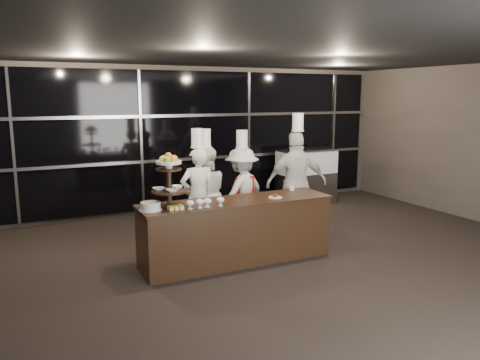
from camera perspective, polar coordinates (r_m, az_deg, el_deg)
name	(u,v)px	position (r m, az deg, el deg)	size (l,w,h in m)	color
room	(348,174)	(5.60, 13.04, 0.72)	(10.00, 10.00, 10.00)	black
window_wall	(197,139)	(9.90, -5.23, 5.00)	(8.60, 0.10, 2.80)	black
buffet_counter	(237,231)	(6.85, -0.41, -6.18)	(2.84, 0.74, 0.92)	black
display_stand	(169,177)	(6.29, -8.66, 0.40)	(0.48, 0.48, 0.74)	black
compotes	(204,202)	(6.29, -4.36, -2.64)	(0.55, 0.11, 0.12)	silver
layer_cake	(150,206)	(6.24, -10.86, -3.17)	(0.30, 0.30, 0.11)	white
pastry_squares	(176,208)	(6.22, -7.86, -3.36)	(0.20, 0.13, 0.05)	#DABC6A
small_plate	(275,197)	(6.91, 4.31, -2.04)	(0.20, 0.20, 0.05)	white
chef_cup	(292,188)	(7.46, 6.34, -1.00)	(0.08, 0.08, 0.07)	white
display_case	(306,174)	(10.52, 8.10, 0.76)	(1.31, 0.57, 1.24)	#A5A5AA
chef_a	(198,195)	(7.58, -5.13, -1.78)	(0.61, 0.42, 1.90)	silver
chef_b	(206,193)	(7.85, -4.21, -1.55)	(0.84, 0.70, 1.87)	white
chef_c	(242,191)	(8.05, 0.23, -1.38)	(1.13, 0.91, 1.83)	silver
chef_d	(297,182)	(8.15, 6.91, -0.30)	(1.14, 0.73, 2.11)	silver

